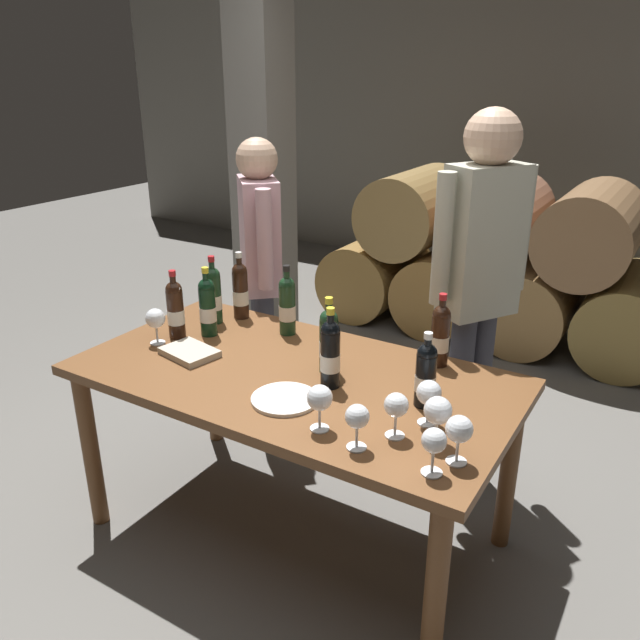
{
  "coord_description": "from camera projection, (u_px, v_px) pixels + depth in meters",
  "views": [
    {
      "loc": [
        1.24,
        -1.82,
        1.86
      ],
      "look_at": [
        0.0,
        0.2,
        0.91
      ],
      "focal_mm": 35.62,
      "sensor_mm": 36.0,
      "label": 1
    }
  ],
  "objects": [
    {
      "name": "ground_plane",
      "position": [
        296.0,
        530.0,
        2.73
      ],
      "size": [
        14.0,
        14.0,
        0.0
      ],
      "primitive_type": "plane",
      "color": "#66635E"
    },
    {
      "name": "cellar_back_wall",
      "position": [
        559.0,
        122.0,
        5.53
      ],
      "size": [
        10.0,
        0.24,
        2.8
      ],
      "primitive_type": "cube",
      "color": "slate",
      "rests_on": "ground_plane"
    },
    {
      "name": "barrel_stack",
      "position": [
        493.0,
        263.0,
        4.59
      ],
      "size": [
        2.49,
        0.9,
        1.15
      ],
      "color": "olive",
      "rests_on": "ground_plane"
    },
    {
      "name": "stone_pillar",
      "position": [
        262.0,
        158.0,
        4.14
      ],
      "size": [
        0.32,
        0.32,
        2.6
      ],
      "primitive_type": "cube",
      "color": "slate",
      "rests_on": "ground_plane"
    },
    {
      "name": "dining_table",
      "position": [
        293.0,
        393.0,
        2.48
      ],
      "size": [
        1.7,
        0.9,
        0.76
      ],
      "color": "brown",
      "rests_on": "ground_plane"
    },
    {
      "name": "wine_bottle_0",
      "position": [
        208.0,
        306.0,
        2.75
      ],
      "size": [
        0.07,
        0.07,
        0.31
      ],
      "color": "black",
      "rests_on": "dining_table"
    },
    {
      "name": "wine_bottle_1",
      "position": [
        330.0,
        353.0,
        2.3
      ],
      "size": [
        0.07,
        0.07,
        0.31
      ],
      "color": "black",
      "rests_on": "dining_table"
    },
    {
      "name": "wine_bottle_2",
      "position": [
        175.0,
        309.0,
        2.72
      ],
      "size": [
        0.07,
        0.07,
        0.3
      ],
      "color": "black",
      "rests_on": "dining_table"
    },
    {
      "name": "wine_bottle_3",
      "position": [
        440.0,
        335.0,
        2.47
      ],
      "size": [
        0.07,
        0.07,
        0.3
      ],
      "color": "black",
      "rests_on": "dining_table"
    },
    {
      "name": "wine_bottle_4",
      "position": [
        287.0,
        305.0,
        2.76
      ],
      "size": [
        0.07,
        0.07,
        0.31
      ],
      "color": "#19381E",
      "rests_on": "dining_table"
    },
    {
      "name": "wine_bottle_5",
      "position": [
        213.0,
        294.0,
        2.88
      ],
      "size": [
        0.07,
        0.07,
        0.32
      ],
      "color": "#19381E",
      "rests_on": "dining_table"
    },
    {
      "name": "wine_bottle_6",
      "position": [
        426.0,
        374.0,
        2.17
      ],
      "size": [
        0.07,
        0.07,
        0.27
      ],
      "color": "black",
      "rests_on": "dining_table"
    },
    {
      "name": "wine_bottle_7",
      "position": [
        240.0,
        290.0,
        2.94
      ],
      "size": [
        0.07,
        0.07,
        0.32
      ],
      "color": "black",
      "rests_on": "dining_table"
    },
    {
      "name": "wine_bottle_8",
      "position": [
        329.0,
        340.0,
        2.41
      ],
      "size": [
        0.07,
        0.07,
        0.3
      ],
      "color": "#19381E",
      "rests_on": "dining_table"
    },
    {
      "name": "wine_glass_0",
      "position": [
        434.0,
        442.0,
        1.81
      ],
      "size": [
        0.07,
        0.07,
        0.15
      ],
      "color": "white",
      "rests_on": "dining_table"
    },
    {
      "name": "wine_glass_1",
      "position": [
        459.0,
        430.0,
        1.86
      ],
      "size": [
        0.08,
        0.08,
        0.16
      ],
      "color": "white",
      "rests_on": "dining_table"
    },
    {
      "name": "wine_glass_2",
      "position": [
        438.0,
        412.0,
        1.95
      ],
      "size": [
        0.09,
        0.09,
        0.16
      ],
      "color": "white",
      "rests_on": "dining_table"
    },
    {
      "name": "wine_glass_3",
      "position": [
        429.0,
        394.0,
        2.06
      ],
      "size": [
        0.08,
        0.08,
        0.16
      ],
      "color": "white",
      "rests_on": "dining_table"
    },
    {
      "name": "wine_glass_4",
      "position": [
        320.0,
        399.0,
        2.03
      ],
      "size": [
        0.09,
        0.09,
        0.16
      ],
      "color": "white",
      "rests_on": "dining_table"
    },
    {
      "name": "wine_glass_5",
      "position": [
        357.0,
        418.0,
        1.93
      ],
      "size": [
        0.08,
        0.08,
        0.15
      ],
      "color": "white",
      "rests_on": "dining_table"
    },
    {
      "name": "wine_glass_6",
      "position": [
        155.0,
        319.0,
        2.67
      ],
      "size": [
        0.08,
        0.08,
        0.16
      ],
      "color": "white",
      "rests_on": "dining_table"
    },
    {
      "name": "wine_glass_7",
      "position": [
        396.0,
        406.0,
        1.99
      ],
      "size": [
        0.08,
        0.08,
        0.15
      ],
      "color": "white",
      "rests_on": "dining_table"
    },
    {
      "name": "tasting_notebook",
      "position": [
        190.0,
        352.0,
        2.59
      ],
      "size": [
        0.25,
        0.2,
        0.03
      ],
      "primitive_type": "cube",
      "rotation": [
        0.0,
        0.0,
        -0.2
      ],
      "color": "#B2A893",
      "rests_on": "dining_table"
    },
    {
      "name": "serving_plate",
      "position": [
        285.0,
        399.0,
        2.24
      ],
      "size": [
        0.24,
        0.24,
        0.01
      ],
      "primitive_type": "cylinder",
      "color": "white",
      "rests_on": "dining_table"
    },
    {
      "name": "sommelier_presenting",
      "position": [
        480.0,
        271.0,
        2.71
      ],
      "size": [
        0.32,
        0.43,
        1.72
      ],
      "color": "#383842",
      "rests_on": "ground_plane"
    },
    {
      "name": "taster_seated_left",
      "position": [
        260.0,
        260.0,
        3.29
      ],
      "size": [
        0.36,
        0.38,
        1.54
      ],
      "color": "#383842",
      "rests_on": "ground_plane"
    }
  ]
}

